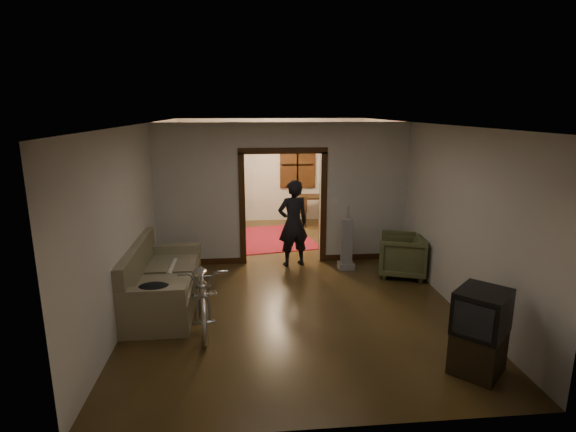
{
  "coord_description": "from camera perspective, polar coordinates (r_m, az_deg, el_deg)",
  "views": [
    {
      "loc": [
        -0.74,
        -7.98,
        3.05
      ],
      "look_at": [
        0.0,
        -0.3,
        1.2
      ],
      "focal_mm": 28.0,
      "sensor_mm": 36.0,
      "label": 1
    }
  ],
  "objects": [
    {
      "name": "vacuum",
      "position": [
        8.76,
        7.45,
        -3.55
      ],
      "size": [
        0.37,
        0.32,
        1.0
      ],
      "primitive_type": "cube",
      "rotation": [
        0.0,
        0.0,
        0.29
      ],
      "color": "gray",
      "rests_on": "floor"
    },
    {
      "name": "rolled_paper",
      "position": [
        7.61,
        -14.54,
        -6.33
      ],
      "size": [
        0.09,
        0.73,
        0.09
      ],
      "primitive_type": "cylinder",
      "rotation": [
        1.57,
        0.0,
        0.0
      ],
      "color": "beige",
      "rests_on": "sofa"
    },
    {
      "name": "chandelier",
      "position": [
        10.53,
        -1.49,
        9.66
      ],
      "size": [
        0.24,
        0.24,
        0.24
      ],
      "primitive_type": "sphere",
      "color": "#FFE0A5",
      "rests_on": "ceiling"
    },
    {
      "name": "person",
      "position": [
        8.8,
        0.65,
        -0.92
      ],
      "size": [
        0.72,
        0.57,
        1.72
      ],
      "primitive_type": "imported",
      "rotation": [
        0.0,
        0.0,
        3.43
      ],
      "color": "black",
      "rests_on": "floor"
    },
    {
      "name": "sofa",
      "position": [
        7.35,
        -15.66,
        -7.29
      ],
      "size": [
        1.02,
        2.21,
        1.01
      ],
      "primitive_type": "cube",
      "rotation": [
        0.0,
        0.0,
        0.01
      ],
      "color": "#6F6A4A",
      "rests_on": "floor"
    },
    {
      "name": "oriental_rug",
      "position": [
        10.85,
        -1.86,
        -2.81
      ],
      "size": [
        2.06,
        2.5,
        0.02
      ],
      "primitive_type": "cube",
      "rotation": [
        0.0,
        0.0,
        0.17
      ],
      "color": "maroon",
      "rests_on": "floor"
    },
    {
      "name": "door_casing",
      "position": [
        8.98,
        -0.65,
        0.94
      ],
      "size": [
        1.74,
        0.2,
        2.32
      ],
      "primitive_type": "cube",
      "color": "#331C0B",
      "rests_on": "floor"
    },
    {
      "name": "desk_chair",
      "position": [
        11.85,
        1.41,
        0.64
      ],
      "size": [
        0.4,
        0.4,
        0.83
      ],
      "primitive_type": "cube",
      "rotation": [
        0.0,
        0.0,
        0.08
      ],
      "color": "black",
      "rests_on": "floor"
    },
    {
      "name": "floor",
      "position": [
        8.58,
        -0.19,
        -7.35
      ],
      "size": [
        5.0,
        8.5,
        0.01
      ],
      "primitive_type": "cube",
      "color": "#332410",
      "rests_on": "ground"
    },
    {
      "name": "far_window",
      "position": [
        12.37,
        1.22,
        6.51
      ],
      "size": [
        0.98,
        0.06,
        1.28
      ],
      "primitive_type": "cube",
      "color": "black",
      "rests_on": "wall_back"
    },
    {
      "name": "locker",
      "position": [
        12.2,
        -8.86,
        2.91
      ],
      "size": [
        0.86,
        0.5,
        1.69
      ],
      "primitive_type": "cube",
      "rotation": [
        0.0,
        0.0,
        -0.03
      ],
      "color": "black",
      "rests_on": "floor"
    },
    {
      "name": "desk",
      "position": [
        12.03,
        3.06,
        0.68
      ],
      "size": [
        1.19,
        0.9,
        0.78
      ],
      "primitive_type": "cube",
      "rotation": [
        0.0,
        0.0,
        0.33
      ],
      "color": "black",
      "rests_on": "floor"
    },
    {
      "name": "bicycle",
      "position": [
        6.65,
        -10.69,
        -9.41
      ],
      "size": [
        0.86,
        1.94,
        0.98
      ],
      "primitive_type": "imported",
      "rotation": [
        0.0,
        0.0,
        0.12
      ],
      "color": "silver",
      "rests_on": "floor"
    },
    {
      "name": "crt_tv",
      "position": [
        5.75,
        23.42,
        -11.08
      ],
      "size": [
        0.8,
        0.8,
        0.51
      ],
      "primitive_type": "cube",
      "rotation": [
        0.0,
        0.0,
        0.77
      ],
      "color": "black",
      "rests_on": "tv_stand"
    },
    {
      "name": "globe",
      "position": [
        12.05,
        -9.05,
        8.03
      ],
      "size": [
        0.3,
        0.3,
        0.3
      ],
      "primitive_type": "sphere",
      "color": "#1E5972",
      "rests_on": "locker"
    },
    {
      "name": "jacket",
      "position": [
        6.45,
        -16.69,
        -8.69
      ],
      "size": [
        0.44,
        0.33,
        0.13
      ],
      "primitive_type": "ellipsoid",
      "color": "black",
      "rests_on": "sofa"
    },
    {
      "name": "ceiling",
      "position": [
        8.02,
        -0.21,
        11.69
      ],
      "size": [
        5.0,
        8.5,
        0.01
      ],
      "primitive_type": "cube",
      "color": "white",
      "rests_on": "floor"
    },
    {
      "name": "wall_back",
      "position": [
        12.37,
        -2.04,
        5.81
      ],
      "size": [
        5.0,
        0.02,
        2.8
      ],
      "primitive_type": "cube",
      "color": "beige",
      "rests_on": "floor"
    },
    {
      "name": "wall_left",
      "position": [
        8.34,
        -17.57,
        1.43
      ],
      "size": [
        0.02,
        8.5,
        2.8
      ],
      "primitive_type": "cube",
      "color": "beige",
      "rests_on": "floor"
    },
    {
      "name": "partition_wall",
      "position": [
        8.92,
        -0.65,
        2.82
      ],
      "size": [
        5.0,
        0.14,
        2.8
      ],
      "primitive_type": "cube",
      "color": "beige",
      "rests_on": "floor"
    },
    {
      "name": "light_switch",
      "position": [
        9.02,
        6.05,
        1.9
      ],
      "size": [
        0.08,
        0.01,
        0.12
      ],
      "primitive_type": "cube",
      "color": "silver",
      "rests_on": "partition_wall"
    },
    {
      "name": "armchair",
      "position": [
        8.67,
        14.32,
        -4.85
      ],
      "size": [
        1.08,
        1.06,
        0.77
      ],
      "primitive_type": "imported",
      "rotation": [
        0.0,
        0.0,
        -1.91
      ],
      "color": "#4F542F",
      "rests_on": "floor"
    },
    {
      "name": "wall_right",
      "position": [
        8.77,
        16.29,
        2.09
      ],
      "size": [
        0.02,
        8.5,
        2.8
      ],
      "primitive_type": "cube",
      "color": "beige",
      "rests_on": "floor"
    },
    {
      "name": "tv_stand",
      "position": [
        5.97,
        22.95,
        -15.55
      ],
      "size": [
        0.77,
        0.77,
        0.52
      ],
      "primitive_type": "cube",
      "rotation": [
        0.0,
        0.0,
        0.77
      ],
      "color": "black",
      "rests_on": "floor"
    }
  ]
}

